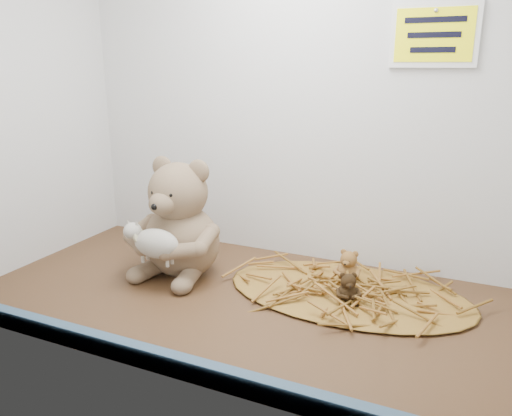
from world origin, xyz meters
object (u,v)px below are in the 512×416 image
at_px(main_teddy, 181,217).
at_px(mini_teddy_tan, 349,265).
at_px(toy_lamb, 156,243).
at_px(mini_teddy_brown, 348,286).

relative_size(main_teddy, mini_teddy_tan, 3.68).
bearing_deg(main_teddy, toy_lamb, -87.55).
xyz_separation_m(main_teddy, toy_lamb, (0.00, -0.10, -0.03)).
bearing_deg(toy_lamb, main_teddy, 90.00).
xyz_separation_m(toy_lamb, mini_teddy_tan, (0.39, 0.20, -0.06)).
relative_size(mini_teddy_tan, mini_teddy_brown, 1.16).
relative_size(toy_lamb, mini_teddy_brown, 2.16).
distance_m(toy_lamb, mini_teddy_brown, 0.43).
xyz_separation_m(main_teddy, mini_teddy_tan, (0.39, 0.09, -0.09)).
xyz_separation_m(toy_lamb, mini_teddy_brown, (0.41, 0.10, -0.07)).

